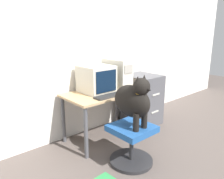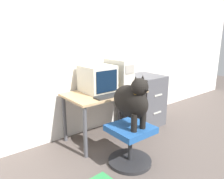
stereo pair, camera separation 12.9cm
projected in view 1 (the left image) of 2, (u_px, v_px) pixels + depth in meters
ground_plane at (119, 146)px, 3.00m from camera, size 12.00×12.00×0.00m
wall_back at (86, 47)px, 3.19m from camera, size 8.00×0.05×2.60m
desk at (104, 99)px, 3.08m from camera, size 1.10×0.65×0.70m
crt_monitor at (96, 79)px, 3.03m from camera, size 0.41×0.44×0.37m
pc_tower at (117, 74)px, 3.23m from camera, size 0.21×0.48×0.43m
keyboard at (109, 96)px, 2.83m from camera, size 0.42×0.14×0.03m
computer_mouse at (124, 92)px, 3.01m from camera, size 0.06×0.04×0.03m
office_chair at (132, 143)px, 2.57m from camera, size 0.52×0.52×0.47m
dog at (133, 100)px, 2.42m from camera, size 0.24×0.52×0.61m
filing_cabinet at (142, 99)px, 3.68m from camera, size 0.50×0.57×0.83m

